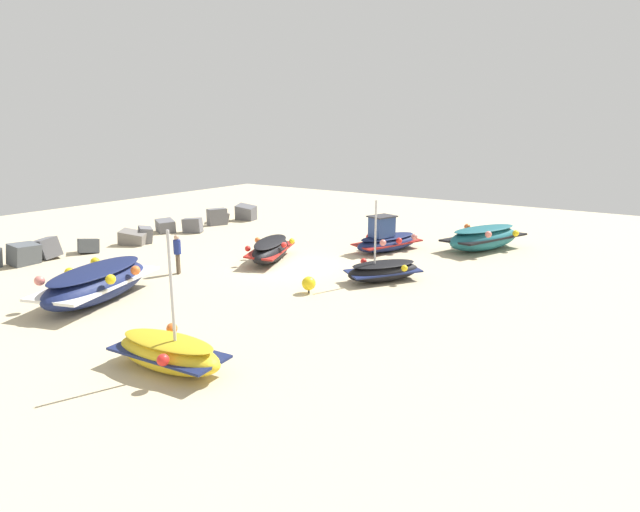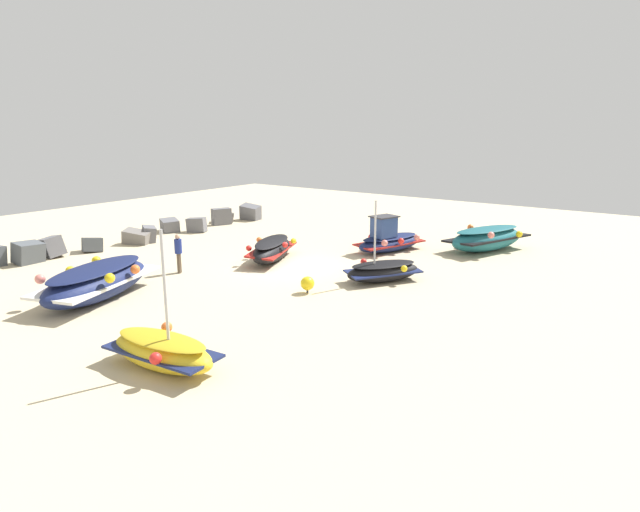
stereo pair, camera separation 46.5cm
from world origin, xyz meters
The scene contains 10 objects.
ground_plane centered at (0.00, 0.00, 0.00)m, with size 49.66×49.66×0.00m, color beige.
fishing_boat_0 centered at (-7.80, 2.55, 0.67)m, with size 5.50×3.58×1.26m.
fishing_boat_1 centered at (0.32, 1.10, 0.55)m, with size 4.19×2.77×1.08m.
fishing_boat_2 centered at (8.31, -6.39, 0.65)m, with size 5.12×3.45×1.33m.
fishing_boat_3 centered at (0.35, -4.87, 0.44)m, with size 3.36×2.74×3.40m.
fishing_boat_4 centered at (-10.15, -4.16, 0.49)m, with size 1.70×3.46×3.77m.
fishing_boat_5 centered at (5.24, -2.44, 0.58)m, with size 4.19×2.51×1.88m.
person_walking centered at (-3.70, 2.92, 0.99)m, with size 0.32×0.32×1.71m.
breakwater_rocks centered at (-0.35, 10.00, 0.43)m, with size 17.21×3.03×1.29m.
mooring_buoy_0 centered at (-2.72, -3.31, 0.38)m, with size 0.53×0.53×0.65m.
Camera 2 is at (-18.34, -15.23, 6.29)m, focal length 30.21 mm.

